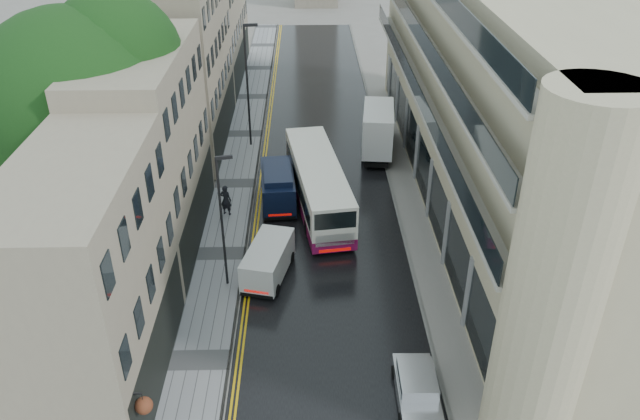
{
  "coord_description": "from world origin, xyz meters",
  "views": [
    {
      "loc": [
        -1.04,
        -9.55,
        19.82
      ],
      "look_at": [
        -0.4,
        18.0,
        3.55
      ],
      "focal_mm": 35.0,
      "sensor_mm": 36.0,
      "label": 1
    }
  ],
  "objects_px": {
    "white_lorry": "(364,138)",
    "white_van": "(244,276)",
    "cream_bus": "(307,212)",
    "tree_near": "(82,136)",
    "pedestrian": "(226,200)",
    "navy_van": "(264,199)",
    "tree_far": "(146,69)",
    "lamp_post_far": "(248,87)",
    "lamp_post_near": "(222,224)",
    "silver_hatchback": "(403,412)"
  },
  "relations": [
    {
      "from": "silver_hatchback",
      "to": "navy_van",
      "type": "relative_size",
      "value": 0.74
    },
    {
      "from": "tree_near",
      "to": "lamp_post_far",
      "type": "distance_m",
      "value": 15.69
    },
    {
      "from": "silver_hatchback",
      "to": "lamp_post_far",
      "type": "height_order",
      "value": "lamp_post_far"
    },
    {
      "from": "tree_near",
      "to": "silver_hatchback",
      "type": "height_order",
      "value": "tree_near"
    },
    {
      "from": "white_lorry",
      "to": "white_van",
      "type": "bearing_deg",
      "value": -109.55
    },
    {
      "from": "silver_hatchback",
      "to": "tree_far",
      "type": "bearing_deg",
      "value": 120.83
    },
    {
      "from": "tree_far",
      "to": "cream_bus",
      "type": "height_order",
      "value": "tree_far"
    },
    {
      "from": "silver_hatchback",
      "to": "white_van",
      "type": "distance_m",
      "value": 11.09
    },
    {
      "from": "cream_bus",
      "to": "lamp_post_near",
      "type": "height_order",
      "value": "lamp_post_near"
    },
    {
      "from": "tree_far",
      "to": "white_lorry",
      "type": "bearing_deg",
      "value": -8.07
    },
    {
      "from": "cream_bus",
      "to": "silver_hatchback",
      "type": "relative_size",
      "value": 3.05
    },
    {
      "from": "white_lorry",
      "to": "silver_hatchback",
      "type": "bearing_deg",
      "value": -84.52
    },
    {
      "from": "cream_bus",
      "to": "navy_van",
      "type": "xyz_separation_m",
      "value": [
        -2.6,
        2.09,
        -0.26
      ]
    },
    {
      "from": "lamp_post_far",
      "to": "cream_bus",
      "type": "bearing_deg",
      "value": -80.05
    },
    {
      "from": "white_van",
      "to": "lamp_post_far",
      "type": "height_order",
      "value": "lamp_post_far"
    },
    {
      "from": "tree_near",
      "to": "cream_bus",
      "type": "distance_m",
      "value": 12.68
    },
    {
      "from": "tree_far",
      "to": "cream_bus",
      "type": "bearing_deg",
      "value": -46.84
    },
    {
      "from": "silver_hatchback",
      "to": "pedestrian",
      "type": "height_order",
      "value": "pedestrian"
    },
    {
      "from": "tree_far",
      "to": "pedestrian",
      "type": "distance_m",
      "value": 12.47
    },
    {
      "from": "tree_far",
      "to": "white_lorry",
      "type": "height_order",
      "value": "tree_far"
    },
    {
      "from": "cream_bus",
      "to": "white_van",
      "type": "relative_size",
      "value": 2.66
    },
    {
      "from": "tree_near",
      "to": "cream_bus",
      "type": "bearing_deg",
      "value": 5.7
    },
    {
      "from": "silver_hatchback",
      "to": "white_van",
      "type": "height_order",
      "value": "white_van"
    },
    {
      "from": "white_lorry",
      "to": "lamp_post_near",
      "type": "xyz_separation_m",
      "value": [
        -8.23,
        -14.39,
        1.88
      ]
    },
    {
      "from": "tree_near",
      "to": "white_van",
      "type": "distance_m",
      "value": 10.93
    },
    {
      "from": "navy_van",
      "to": "tree_far",
      "type": "bearing_deg",
      "value": 126.49
    },
    {
      "from": "white_van",
      "to": "navy_van",
      "type": "relative_size",
      "value": 0.85
    },
    {
      "from": "navy_van",
      "to": "pedestrian",
      "type": "distance_m",
      "value": 2.35
    },
    {
      "from": "tree_far",
      "to": "white_lorry",
      "type": "distance_m",
      "value": 15.96
    },
    {
      "from": "lamp_post_near",
      "to": "silver_hatchback",
      "type": "bearing_deg",
      "value": -60.1
    },
    {
      "from": "white_lorry",
      "to": "pedestrian",
      "type": "relative_size",
      "value": 3.55
    },
    {
      "from": "cream_bus",
      "to": "lamp_post_near",
      "type": "relative_size",
      "value": 1.55
    },
    {
      "from": "silver_hatchback",
      "to": "navy_van",
      "type": "distance_m",
      "value": 17.18
    },
    {
      "from": "tree_near",
      "to": "white_lorry",
      "type": "height_order",
      "value": "tree_near"
    },
    {
      "from": "tree_far",
      "to": "lamp_post_far",
      "type": "xyz_separation_m",
      "value": [
        6.93,
        0.73,
        -1.62
      ]
    },
    {
      "from": "cream_bus",
      "to": "lamp_post_far",
      "type": "distance_m",
      "value": 13.62
    },
    {
      "from": "white_lorry",
      "to": "cream_bus",
      "type": "bearing_deg",
      "value": -106.24
    },
    {
      "from": "pedestrian",
      "to": "lamp_post_near",
      "type": "height_order",
      "value": "lamp_post_near"
    },
    {
      "from": "tree_near",
      "to": "pedestrian",
      "type": "relative_size",
      "value": 7.07
    },
    {
      "from": "cream_bus",
      "to": "white_van",
      "type": "height_order",
      "value": "cream_bus"
    },
    {
      "from": "cream_bus",
      "to": "lamp_post_near",
      "type": "xyz_separation_m",
      "value": [
        -4.16,
        -4.68,
        2.18
      ]
    },
    {
      "from": "tree_far",
      "to": "cream_bus",
      "type": "relative_size",
      "value": 1.11
    },
    {
      "from": "white_lorry",
      "to": "silver_hatchback",
      "type": "height_order",
      "value": "white_lorry"
    },
    {
      "from": "tree_far",
      "to": "navy_van",
      "type": "distance_m",
      "value": 13.88
    },
    {
      "from": "pedestrian",
      "to": "silver_hatchback",
      "type": "bearing_deg",
      "value": 138.96
    },
    {
      "from": "navy_van",
      "to": "white_van",
      "type": "bearing_deg",
      "value": -99.52
    },
    {
      "from": "lamp_post_near",
      "to": "navy_van",
      "type": "bearing_deg",
      "value": 66.66
    },
    {
      "from": "white_van",
      "to": "lamp_post_far",
      "type": "distance_m",
      "value": 18.19
    },
    {
      "from": "tree_far",
      "to": "silver_hatchback",
      "type": "height_order",
      "value": "tree_far"
    },
    {
      "from": "silver_hatchback",
      "to": "pedestrian",
      "type": "bearing_deg",
      "value": 118.82
    }
  ]
}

